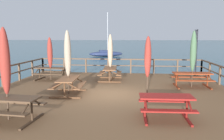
# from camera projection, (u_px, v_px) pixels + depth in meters

# --- Properties ---
(ground_plane) EXTENTS (600.00, 600.00, 0.00)m
(ground_plane) POSITION_uv_depth(u_px,v_px,m) (110.00, 108.00, 10.87)
(ground_plane) COLOR #2D5B6B
(wooden_deck) EXTENTS (12.08, 12.90, 0.70)m
(wooden_deck) POSITION_uv_depth(u_px,v_px,m) (110.00, 101.00, 10.82)
(wooden_deck) COLOR brown
(wooden_deck) RESTS_ON ground
(railing_waterside_far) EXTENTS (11.88, 0.10, 1.09)m
(railing_waterside_far) POSITION_uv_depth(u_px,v_px,m) (119.00, 63.00, 16.87)
(railing_waterside_far) COLOR brown
(railing_waterside_far) RESTS_ON wooden_deck
(picnic_table_mid_centre) EXTENTS (1.75, 1.46, 0.78)m
(picnic_table_mid_centre) POSITION_uv_depth(u_px,v_px,m) (166.00, 102.00, 7.41)
(picnic_table_mid_centre) COLOR maroon
(picnic_table_mid_centre) RESTS_ON wooden_deck
(picnic_table_back_left) EXTENTS (2.13, 1.58, 0.78)m
(picnic_table_back_left) POSITION_uv_depth(u_px,v_px,m) (51.00, 71.00, 14.34)
(picnic_table_back_left) COLOR brown
(picnic_table_back_left) RESTS_ON wooden_deck
(picnic_table_front_left) EXTENTS (1.48, 1.91, 0.78)m
(picnic_table_front_left) POSITION_uv_depth(u_px,v_px,m) (110.00, 71.00, 14.19)
(picnic_table_front_left) COLOR brown
(picnic_table_front_left) RESTS_ON wooden_deck
(picnic_table_mid_right) EXTENTS (1.51, 1.95, 0.78)m
(picnic_table_mid_right) POSITION_uv_depth(u_px,v_px,m) (68.00, 82.00, 10.63)
(picnic_table_mid_right) COLOR brown
(picnic_table_mid_right) RESTS_ON wooden_deck
(picnic_table_back_right) EXTENTS (2.11, 1.55, 0.78)m
(picnic_table_back_right) POSITION_uv_depth(u_px,v_px,m) (8.00, 103.00, 7.23)
(picnic_table_back_right) COLOR brown
(picnic_table_back_right) RESTS_ON wooden_deck
(picnic_table_front_right) EXTENTS (2.05, 1.47, 0.78)m
(picnic_table_front_right) POSITION_uv_depth(u_px,v_px,m) (192.00, 76.00, 12.25)
(picnic_table_front_right) COLOR #993819
(picnic_table_front_right) RESTS_ON wooden_deck
(patio_umbrella_tall_mid_left) EXTENTS (0.32, 0.32, 2.71)m
(patio_umbrella_tall_mid_left) POSITION_uv_depth(u_px,v_px,m) (148.00, 57.00, 10.66)
(patio_umbrella_tall_mid_left) COLOR #4C3828
(patio_umbrella_tall_mid_left) RESTS_ON wooden_deck
(patio_umbrella_short_mid) EXTENTS (0.32, 0.32, 2.66)m
(patio_umbrella_short_mid) POSITION_uv_depth(u_px,v_px,m) (50.00, 53.00, 14.12)
(patio_umbrella_short_mid) COLOR #4C3828
(patio_umbrella_short_mid) RESTS_ON wooden_deck
(patio_umbrella_tall_front) EXTENTS (0.32, 0.32, 2.85)m
(patio_umbrella_tall_front) POSITION_uv_depth(u_px,v_px,m) (110.00, 51.00, 14.05)
(patio_umbrella_tall_front) COLOR #4C3828
(patio_umbrella_tall_front) RESTS_ON wooden_deck
(patio_umbrella_tall_back_left) EXTENTS (0.32, 0.32, 2.98)m
(patio_umbrella_tall_back_left) POSITION_uv_depth(u_px,v_px,m) (68.00, 54.00, 10.52)
(patio_umbrella_tall_back_left) COLOR #4C3828
(patio_umbrella_tall_back_left) RESTS_ON wooden_deck
(patio_umbrella_tall_back_right) EXTENTS (0.32, 0.32, 2.96)m
(patio_umbrella_tall_back_right) POSITION_uv_depth(u_px,v_px,m) (5.00, 62.00, 7.12)
(patio_umbrella_tall_back_right) COLOR #4C3828
(patio_umbrella_tall_back_right) RESTS_ON wooden_deck
(patio_umbrella_short_back) EXTENTS (0.32, 0.32, 3.00)m
(patio_umbrella_short_back) POSITION_uv_depth(u_px,v_px,m) (193.00, 51.00, 12.04)
(patio_umbrella_short_back) COLOR #4C3828
(patio_umbrella_short_back) RESTS_ON wooden_deck
(lamp_post_hooked) EXTENTS (0.42, 0.62, 3.20)m
(lamp_post_hooked) POSITION_uv_depth(u_px,v_px,m) (196.00, 45.00, 15.44)
(lamp_post_hooked) COLOR black
(lamp_post_hooked) RESTS_ON wooden_deck
(sailboat_distant) EXTENTS (6.23, 3.17, 7.72)m
(sailboat_distant) POSITION_uv_depth(u_px,v_px,m) (106.00, 54.00, 40.70)
(sailboat_distant) COLOR navy
(sailboat_distant) RESTS_ON ground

